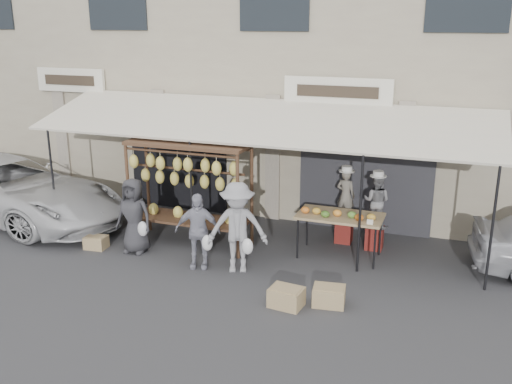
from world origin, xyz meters
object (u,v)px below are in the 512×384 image
vendor_left (346,196)px  customer_right (237,228)px  vendor_right (377,201)px  crate_far (96,242)px  banana_rack (188,174)px  crate_near_b (329,296)px  crate_near_a (286,297)px  customer_mid (198,231)px  van (3,173)px  customer_left (134,216)px  produce_table (340,217)px

vendor_left → customer_right: bearing=67.4°
vendor_left → vendor_right: bearing=-179.8°
vendor_right → crate_far: bearing=27.6°
banana_rack → vendor_right: 3.95m
crate_near_b → crate_near_a: bearing=-155.8°
customer_mid → crate_near_b: bearing=-30.1°
crate_near_b → van: (-8.67, 1.95, 0.88)m
crate_near_a → van: bearing=164.3°
van → banana_rack: bearing=-79.9°
customer_mid → crate_near_a: size_ratio=2.74×
vendor_right → crate_near_b: (-0.33, -2.75, -0.90)m
customer_mid → crate_far: 2.52m
customer_right → customer_mid: bearing=167.2°
customer_left → crate_near_b: customer_left is taller
crate_near_a → van: 8.36m
customer_right → customer_left: bearing=156.9°
customer_left → crate_near_a: customer_left is taller
produce_table → van: van is taller
crate_near_a → produce_table: bearing=80.9°
customer_right → crate_near_b: customer_right is taller
vendor_right → customer_right: bearing=48.8°
produce_table → vendor_left: vendor_left is taller
vendor_left → vendor_right: vendor_left is taller
crate_near_b → crate_far: 5.25m
customer_left → customer_mid: (1.56, -0.24, -0.04)m
vendor_left → customer_left: vendor_left is taller
van → vendor_left: bearing=-70.1°
produce_table → crate_far: 5.13m
customer_right → crate_near_a: size_ratio=3.23×
produce_table → crate_near_a: size_ratio=3.11×
banana_rack → crate_near_a: bearing=-35.2°
produce_table → customer_mid: 2.84m
crate_far → customer_left: bearing=8.8°
banana_rack → crate_near_a: banana_rack is taller
produce_table → van: (-8.38, -0.10, 0.16)m
produce_table → vendor_right: size_ratio=1.50×
vendor_left → customer_left: 4.46m
crate_near_a → crate_far: size_ratio=1.23×
banana_rack → produce_table: banana_rack is taller
customer_left → customer_right: 2.36m
crate_near_a → van: (-8.01, 2.25, 0.87)m
banana_rack → crate_far: 2.45m
produce_table → customer_left: customer_left is taller
banana_rack → crate_far: banana_rack is taller
vendor_left → vendor_right: size_ratio=1.01×
customer_left → customer_mid: bearing=-10.4°
banana_rack → crate_near_b: size_ratio=4.86×
customer_mid → customer_right: bearing=-9.9°
customer_right → crate_near_b: size_ratio=3.30×
banana_rack → van: (-5.24, 0.29, -0.53)m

